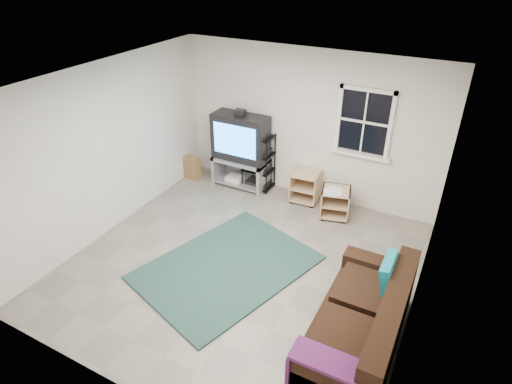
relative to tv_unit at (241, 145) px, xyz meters
The scene contains 8 objects.
room 2.21m from the tv_unit, ahead, with size 4.60×4.62×4.60m.
tv_unit is the anchor object (origin of this frame).
av_rack 0.48m from the tv_unit, 10.54° to the left, with size 0.54×0.39×1.07m.
side_table_left 1.38m from the tv_unit, ahead, with size 0.50×0.50×0.55m.
side_table_right 1.98m from the tv_unit, ahead, with size 0.56×0.56×0.53m.
sofa 4.06m from the tv_unit, 41.39° to the right, with size 0.88×1.98×0.90m.
shag_rug 2.55m from the tv_unit, 65.62° to the right, with size 1.71×2.36×0.03m, color black.
paper_bag 1.18m from the tv_unit, 169.19° to the right, with size 0.30×0.20×0.43m, color olive.
Camera 1 is at (2.39, -4.14, 3.99)m, focal length 30.00 mm.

